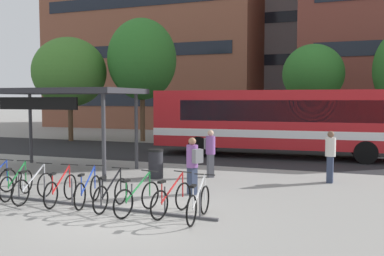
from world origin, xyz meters
TOP-DOWN VIEW (x-y plane):
  - ground at (0.00, 0.00)m, footprint 200.00×200.00m
  - bus_lane_asphalt at (0.00, 11.19)m, footprint 80.00×7.20m
  - city_bus at (2.27, 11.19)m, footprint 12.14×3.21m
  - bike_rack at (-1.21, 0.26)m, footprint 7.22×0.31m
  - parked_bicycle_green_1 at (-3.61, 0.42)m, footprint 0.56×1.69m
  - parked_bicycle_silver_2 at (-2.87, 0.23)m, footprint 0.52×1.72m
  - parked_bicycle_red_3 at (-1.99, 0.26)m, footprint 0.52×1.71m
  - parked_bicycle_blue_4 at (-1.23, 0.38)m, footprint 0.54×1.70m
  - parked_bicycle_black_5 at (-0.46, 0.25)m, footprint 0.52×1.72m
  - parked_bicycle_green_6 at (0.36, 0.10)m, footprint 0.57×1.69m
  - parked_bicycle_red_7 at (1.19, 0.28)m, footprint 0.56×1.70m
  - parked_bicycle_white_8 at (1.93, 0.09)m, footprint 0.52×1.72m
  - transit_shelter at (-5.14, 4.51)m, footprint 5.97×3.43m
  - commuter_grey_pack_0 at (0.66, 5.22)m, footprint 0.55×0.60m
  - commuter_olive_pack_1 at (4.73, 5.62)m, footprint 0.37×0.54m
  - commuter_grey_pack_2 at (0.97, 2.44)m, footprint 0.60×0.55m
  - trash_bin at (-1.10, 4.38)m, footprint 0.55×0.55m
  - street_tree_0 at (-7.16, 15.62)m, footprint 4.48×4.48m
  - street_tree_1 at (3.42, 18.70)m, footprint 3.87×3.87m
  - street_tree_2 at (-11.76, 14.20)m, footprint 4.80×4.80m
  - building_left_wing at (-12.55, 30.01)m, footprint 20.74×10.27m
  - building_centre_block at (-3.58, 38.84)m, footprint 17.55×11.00m

SIDE VIEW (x-z plane):
  - ground at x=0.00m, z-range 0.00..0.00m
  - bus_lane_asphalt at x=0.00m, z-range 0.00..0.01m
  - bike_rack at x=-1.21m, z-range -0.25..0.45m
  - parked_bicycle_green_1 at x=-3.61m, z-range -0.11..0.88m
  - parked_bicycle_silver_2 at x=-2.87m, z-range -0.11..0.88m
  - parked_bicycle_red_3 at x=-1.99m, z-range -0.11..0.88m
  - parked_bicycle_blue_4 at x=-1.23m, z-range -0.11..0.88m
  - parked_bicycle_black_5 at x=-0.46m, z-range -0.11..0.88m
  - parked_bicycle_green_6 at x=0.36m, z-range -0.11..0.88m
  - parked_bicycle_red_7 at x=1.19m, z-range -0.11..0.88m
  - parked_bicycle_white_8 at x=1.93m, z-range -0.11..0.88m
  - trash_bin at x=-1.10m, z-range 0.00..1.03m
  - commuter_grey_pack_2 at x=0.97m, z-range 0.12..1.80m
  - commuter_grey_pack_0 at x=0.66m, z-range 0.13..1.82m
  - commuter_olive_pack_1 at x=4.73m, z-range 0.13..1.87m
  - city_bus at x=2.27m, z-range 0.18..3.38m
  - transit_shelter at x=-5.14m, z-range 1.40..4.58m
  - street_tree_1 at x=3.42m, z-range 1.23..7.51m
  - street_tree_2 at x=-11.76m, z-range 1.13..7.96m
  - street_tree_0 at x=-7.16m, z-range 1.36..9.37m
  - building_centre_block at x=-3.58m, z-range 0.00..16.82m
  - building_left_wing at x=-12.55m, z-range 0.00..17.81m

